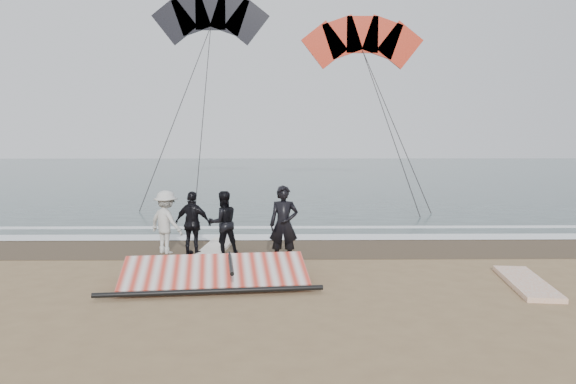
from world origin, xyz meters
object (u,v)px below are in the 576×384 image
board_white (526,283)px  board_cream (217,247)px  sail_rig (213,274)px  man_main (284,225)px

board_white → board_cream: board_white is taller
board_white → sail_rig: size_ratio=0.59×
board_white → man_main: bearing=165.1°
board_white → board_cream: size_ratio=1.11×
board_cream → sail_rig: bearing=-79.5°
man_main → sail_rig: 2.33m
board_white → sail_rig: bearing=-174.3°
man_main → board_cream: bearing=139.7°
man_main → board_white: size_ratio=0.73×
board_cream → sail_rig: size_ratio=0.54×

